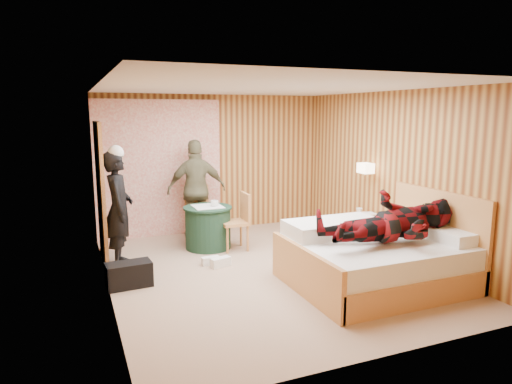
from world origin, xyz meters
name	(u,v)px	position (x,y,z in m)	size (l,w,h in m)	color
floor	(267,270)	(0.00, 0.00, 0.00)	(4.20, 5.00, 0.01)	tan
ceiling	(267,87)	(0.00, 0.00, 2.50)	(4.20, 5.00, 0.01)	silver
wall_back	(213,163)	(0.00, 2.50, 1.25)	(4.20, 0.02, 2.50)	tan
wall_left	(104,192)	(-2.10, 0.00, 1.25)	(0.02, 5.00, 2.50)	tan
wall_right	(393,174)	(2.10, 0.00, 1.25)	(0.02, 5.00, 2.50)	tan
curtain	(159,169)	(-1.00, 2.43, 1.20)	(2.20, 0.08, 2.40)	white
doorway	(100,192)	(-2.06, 1.40, 1.02)	(0.06, 0.90, 2.05)	black
wall_lamp	(366,168)	(1.92, 0.45, 1.30)	(0.26, 0.24, 0.16)	gold
bed	(378,258)	(1.12, -0.98, 0.34)	(2.14, 1.69, 1.16)	#E3A55D
nightstand	(363,231)	(1.88, 0.39, 0.28)	(0.42, 0.56, 0.54)	#E3A55D
round_table	(208,227)	(-0.45, 1.35, 0.35)	(0.78, 0.78, 0.69)	#1C3D2B
chair_far	(198,208)	(-0.44, 1.98, 0.54)	(0.45, 0.45, 0.93)	#E3A55D
chair_near	(239,217)	(0.00, 1.10, 0.53)	(0.43, 0.43, 0.91)	#E3A55D
duffel_bag	(129,275)	(-1.85, 0.11, 0.16)	(0.56, 0.30, 0.31)	black
sneaker_left	(221,262)	(-0.55, 0.40, 0.07)	(0.29, 0.12, 0.13)	white
sneaker_right	(211,261)	(-0.65, 0.54, 0.06)	(0.26, 0.11, 0.12)	white
woman_standing	(119,209)	(-1.85, 1.01, 0.83)	(0.60, 0.40, 1.65)	black
man_at_table	(197,190)	(-0.45, 2.00, 0.86)	(1.01, 0.42, 1.72)	#6A6546
man_on_bed	(394,210)	(1.15, -1.21, 1.01)	(1.77, 0.67, 0.86)	#65090D
book_lower	(366,215)	(1.88, 0.34, 0.56)	(0.17, 0.22, 0.02)	white
book_upper	(366,214)	(1.88, 0.34, 0.58)	(0.16, 0.22, 0.02)	white
cup_nightstand	(359,211)	(1.88, 0.52, 0.59)	(0.10, 0.10, 0.09)	white
cup_table	(214,203)	(-0.35, 1.30, 0.74)	(0.12, 0.12, 0.10)	white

